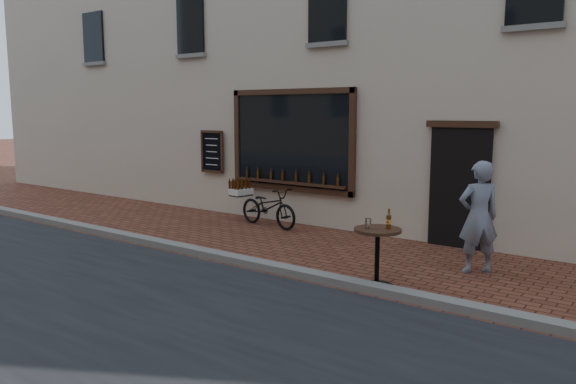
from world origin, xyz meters
The scene contains 6 objects.
ground centered at (0.00, 0.00, 0.00)m, with size 90.00×90.00×0.00m, color #582A1C.
kerb centered at (0.00, 0.20, 0.06)m, with size 90.00×0.25×0.12m, color slate.
shop_building centered at (0.00, 6.50, 5.00)m, with size 28.00×6.20×10.00m.
cargo_bicycle centered at (-2.10, 2.84, 0.44)m, with size 2.00×0.80×0.92m.
bistro_table centered at (1.84, 0.43, 0.61)m, with size 0.67×0.67×1.14m.
pedestrian centered at (2.72, 2.05, 0.87)m, with size 0.64×0.42×1.75m, color slate.
Camera 1 is at (5.43, -6.52, 2.49)m, focal length 35.00 mm.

